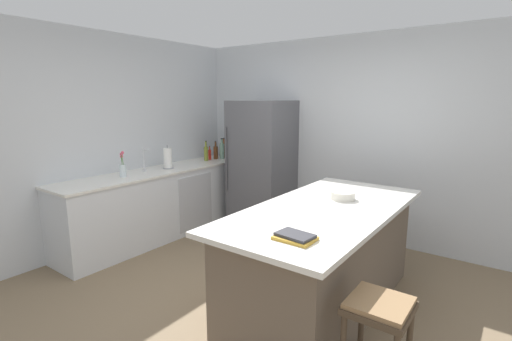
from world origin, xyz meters
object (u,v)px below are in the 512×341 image
Objects in this scene: refrigerator at (262,165)px; bar_stool at (378,319)px; kitchen_island at (323,257)px; hot_sauce_bottle at (210,154)px; sink_faucet at (145,159)px; vinegar_bottle at (224,150)px; paper_towel_roll at (168,159)px; syrup_bottle at (216,152)px; olive_oil_bottle at (206,153)px; cookbook_stack at (295,237)px; flower_vase at (123,168)px; mixing_bowl at (343,195)px; gin_bottle at (222,151)px.

refrigerator is 3.25m from bar_stool.
bar_stool is at bearing -42.31° from refrigerator.
hot_sauce_bottle is at bearing 153.18° from kitchen_island.
sink_faucet is 0.97× the size of vinegar_bottle.
paper_towel_roll reaches higher than syrup_bottle.
olive_oil_bottle is 3.34m from cookbook_stack.
flower_vase is 1.44m from olive_oil_bottle.
sink_faucet is at bearing -91.78° from olive_oil_bottle.
refrigerator is 6.00× the size of olive_oil_bottle.
paper_towel_roll is at bearing 77.25° from sink_faucet.
sink_faucet is 0.37m from flower_vase.
mixing_bowl is at bearing -33.03° from refrigerator.
sink_faucet is at bearing -92.06° from syrup_bottle.
olive_oil_bottle is (-3.25, 1.94, 0.48)m from bar_stool.
cookbook_stack is at bearing -40.64° from gin_bottle.
cookbook_stack is at bearing -24.45° from paper_towel_roll.
olive_oil_bottle is (-0.03, 1.44, 0.01)m from flower_vase.
olive_oil_bottle is (-0.86, -0.24, 0.12)m from refrigerator.
syrup_bottle is at bearing 70.57° from hot_sauce_bottle.
sink_faucet is 1.36m from gin_bottle.
hot_sauce_bottle is 0.95× the size of mixing_bowl.
syrup_bottle is at bearing -177.41° from refrigerator.
kitchen_island is 7.02× the size of gin_bottle.
paper_towel_roll is 2.51m from mixing_bowl.
kitchen_island is 1.04m from bar_stool.
syrup_bottle is (-3.24, 2.14, 0.47)m from bar_stool.
vinegar_bottle is at bearing 147.99° from kitchen_island.
olive_oil_bottle is 1.15× the size of cookbook_stack.
sink_faucet is 2.87m from cookbook_stack.
olive_oil_bottle is at bearing 92.83° from paper_towel_roll.
gin_bottle is (0.05, -0.10, 0.01)m from vinegar_bottle.
sink_faucet is 1.36× the size of mixing_bowl.
bar_stool is 3.46m from paper_towel_roll.
flower_vase is at bearing -166.95° from mixing_bowl.
mixing_bowl reaches higher than kitchen_island.
vinegar_bottle is at bearing 86.47° from olive_oil_bottle.
vinegar_bottle is 0.18m from syrup_bottle.
sink_faucet reaches higher than kitchen_island.
gin_bottle is at bearing 145.10° from bar_stool.
syrup_bottle reaches higher than hot_sauce_bottle.
hot_sauce_bottle reaches higher than mixing_bowl.
gin_bottle is at bearing 85.61° from sink_faucet.
flower_vase is 1.54m from hot_sauce_bottle.
bar_stool is 3.91m from syrup_bottle.
sink_faucet is 1.46m from vinegar_bottle.
syrup_bottle is at bearing 151.15° from kitchen_island.
flower_vase is (-2.50, -0.25, 0.54)m from kitchen_island.
olive_oil_bottle reaches higher than bar_stool.
syrup_bottle is at bearing 87.94° from sink_faucet.
olive_oil_bottle is (-0.04, 0.76, -0.02)m from paper_towel_roll.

